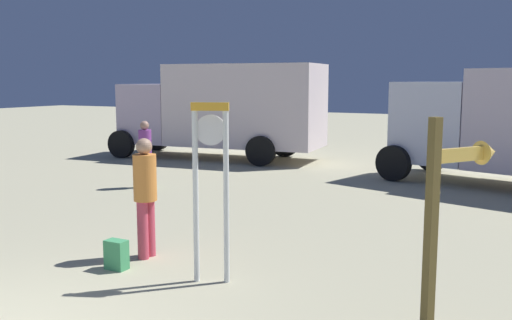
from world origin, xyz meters
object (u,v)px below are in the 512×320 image
at_px(standing_clock, 211,174).
at_px(box_truck_far, 225,108).
at_px(backpack, 117,255).
at_px(person_near_clock, 145,192).
at_px(person_distant, 145,150).
at_px(arrow_sign, 455,191).

xyz_separation_m(standing_clock, box_truck_far, (-5.64, 10.00, 0.27)).
bearing_deg(backpack, person_near_clock, 87.11).
distance_m(person_distant, box_truck_far, 5.37).
xyz_separation_m(standing_clock, person_near_clock, (-1.36, 0.43, -0.41)).
height_order(arrow_sign, person_distant, arrow_sign).
height_order(arrow_sign, person_near_clock, arrow_sign).
distance_m(arrow_sign, person_distant, 8.95).
xyz_separation_m(person_distant, box_truck_far, (-0.87, 5.25, 0.76)).
relative_size(person_near_clock, person_distant, 1.09).
distance_m(standing_clock, arrow_sign, 2.86).
distance_m(arrow_sign, box_truck_far, 13.05).
height_order(backpack, person_distant, person_distant).
height_order(standing_clock, arrow_sign, standing_clock).
relative_size(arrow_sign, person_near_clock, 1.26).
distance_m(standing_clock, person_near_clock, 1.48).
bearing_deg(standing_clock, arrow_sign, 2.03).
relative_size(person_distant, box_truck_far, 0.23).
height_order(standing_clock, person_distant, standing_clock).
relative_size(standing_clock, box_truck_far, 0.32).
bearing_deg(arrow_sign, box_truck_far, 130.64).
relative_size(standing_clock, person_distant, 1.43).
bearing_deg(standing_clock, backpack, -172.75).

